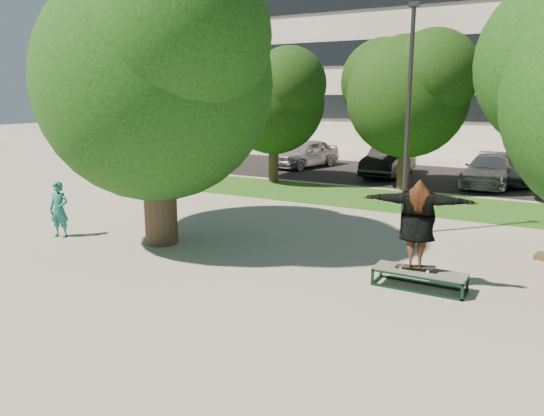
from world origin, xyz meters
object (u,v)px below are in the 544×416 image
Objects in this scene: tree_left at (154,69)px; car_grey at (508,169)px; lamppost at (408,120)px; car_silver_b at (489,170)px; bystander at (59,210)px; car_silver_a at (305,153)px; car_dark at (389,161)px; grind_box at (419,279)px.

car_grey is at bearing 65.31° from tree_left.
car_silver_b is (0.89, 9.78, -2.50)m from lamppost.
car_grey is at bearing 61.37° from car_silver_b.
bystander is 0.35× the size of car_silver_a.
lamppost is 1.36× the size of car_silver_b.
lamppost is 9.68m from bystander.
bystander is 0.34× the size of car_silver_b.
car_silver_a is at bearing 169.93° from car_dark.
car_dark is 0.99× the size of car_silver_b.
tree_left reaches higher than car_dark.
lamppost is at bearing -40.81° from car_silver_a.
grind_box is 15.33m from car_dark.
car_dark is 0.97× the size of car_grey.
tree_left reaches higher than car_grey.
tree_left is 15.86m from car_silver_a.
bystander is at bearing -148.55° from lamppost.
lamppost reaches higher than car_silver_a.
car_silver_b is (9.39, -1.41, -0.09)m from car_silver_a.
grind_box is at bearing -44.70° from car_silver_a.
tree_left is at bearing -118.55° from car_grey.
car_grey is 1.25m from car_silver_b.
car_silver_a reaches higher than car_dark.
grind_box is 0.40× the size of car_dark.
tree_left is 16.70m from car_grey.
car_silver_b is (-0.61, -1.09, 0.01)m from car_grey.
car_silver_a is (-0.49, 16.08, -0.01)m from bystander.
bystander is 0.34× the size of car_dark.
car_dark is at bearing 83.56° from tree_left.
car_dark is (1.61, 14.31, -3.69)m from tree_left.
lamppost is at bearing -101.72° from car_grey.
grind_box is 0.41× the size of car_silver_a.
grind_box is at bearing -71.05° from car_dark.
bystander is at bearing -159.98° from tree_left.
car_grey is (1.50, 10.87, -2.51)m from lamppost.
car_silver_b is (6.18, 13.68, -3.77)m from tree_left.
bystander reaches higher than grind_box.
bystander reaches higher than car_silver_a.
lamppost reaches higher than car_silver_b.
grind_box is (1.50, -4.02, -2.96)m from lamppost.
grind_box is (6.79, -0.11, -4.23)m from tree_left.
car_silver_a is 9.49m from car_silver_b.
car_silver_b reaches higher than car_grey.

